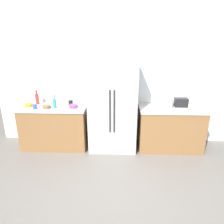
% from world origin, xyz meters
% --- Properties ---
extents(ground_plane, '(10.31, 10.31, 0.00)m').
position_xyz_m(ground_plane, '(0.00, 0.00, 0.00)').
color(ground_plane, slate).
extents(kitchen_back_panel, '(5.16, 0.10, 3.04)m').
position_xyz_m(kitchen_back_panel, '(0.00, 1.83, 1.52)').
color(kitchen_back_panel, silver).
rests_on(kitchen_back_panel, ground_plane).
extents(counter_left, '(1.37, 0.66, 0.89)m').
position_xyz_m(counter_left, '(-1.26, 1.46, 0.45)').
color(counter_left, olive).
rests_on(counter_left, ground_plane).
extents(counter_right, '(1.31, 0.66, 0.89)m').
position_xyz_m(counter_right, '(1.16, 1.46, 0.45)').
color(counter_right, olive).
rests_on(counter_right, ground_plane).
extents(refrigerator, '(0.95, 0.68, 1.84)m').
position_xyz_m(refrigerator, '(-0.04, 1.43, 0.92)').
color(refrigerator, '#B7BABF').
rests_on(refrigerator, ground_plane).
extents(toaster, '(0.26, 0.16, 0.18)m').
position_xyz_m(toaster, '(1.35, 1.54, 0.98)').
color(toaster, black).
rests_on(toaster, counter_right).
extents(rice_cooker, '(0.28, 0.28, 0.32)m').
position_xyz_m(rice_cooker, '(1.03, 1.48, 1.04)').
color(rice_cooker, white).
rests_on(rice_cooker, counter_right).
extents(bottle_a, '(0.07, 0.07, 0.29)m').
position_xyz_m(bottle_a, '(-1.64, 1.61, 1.01)').
color(bottle_a, red).
rests_on(bottle_a, counter_left).
extents(bottle_b, '(0.06, 0.06, 0.26)m').
position_xyz_m(bottle_b, '(-1.20, 1.37, 0.99)').
color(bottle_b, teal).
rests_on(bottle_b, counter_left).
extents(cup_a, '(0.08, 0.08, 0.09)m').
position_xyz_m(cup_a, '(-1.58, 1.28, 0.94)').
color(cup_a, blue).
rests_on(cup_a, counter_left).
extents(cup_b, '(0.09, 0.09, 0.10)m').
position_xyz_m(cup_b, '(-0.93, 1.57, 0.94)').
color(cup_b, black).
rests_on(cup_b, counter_left).
extents(cup_c, '(0.08, 0.08, 0.08)m').
position_xyz_m(cup_c, '(1.50, 1.40, 0.94)').
color(cup_c, white).
rests_on(cup_c, counter_right).
extents(bowl_a, '(0.16, 0.16, 0.06)m').
position_xyz_m(bowl_a, '(-1.36, 1.33, 0.93)').
color(bowl_a, brown).
rests_on(bowl_a, counter_left).
extents(bowl_b, '(0.17, 0.17, 0.06)m').
position_xyz_m(bowl_b, '(-0.83, 1.39, 0.93)').
color(bowl_b, purple).
rests_on(bowl_b, counter_left).
extents(bowl_c, '(0.17, 0.17, 0.06)m').
position_xyz_m(bowl_c, '(-1.76, 1.44, 0.92)').
color(bowl_c, orange).
rests_on(bowl_c, counter_left).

